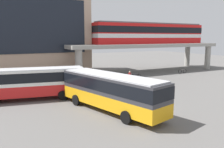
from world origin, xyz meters
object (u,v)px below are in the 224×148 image
at_px(station_building, 4,31).
at_px(bicycle_green, 118,77).
at_px(train, 151,33).
at_px(bicycle_black, 136,76).
at_px(pedestrian_near_building, 130,78).
at_px(bus_main, 111,89).
at_px(bicycle_silver, 182,71).
at_px(bus_secondary, 31,80).

xyz_separation_m(station_building, bicycle_green, (14.96, -11.19, -6.97)).
bearing_deg(train, station_building, 166.30).
relative_size(bicycle_black, pedestrian_near_building, 1.00).
relative_size(bus_main, bicycle_black, 6.40).
bearing_deg(bicycle_silver, bicycle_black, -175.58).
bearing_deg(bicycle_green, bus_secondary, -155.98).
distance_m(bus_secondary, bicycle_black, 17.33).
height_order(bus_secondary, bicycle_green, bus_secondary).
bearing_deg(station_building, pedestrian_near_building, -45.63).
distance_m(bus_secondary, bicycle_silver, 27.61).
xyz_separation_m(bus_secondary, pedestrian_near_building, (13.37, 2.34, -1.15)).
xyz_separation_m(bicycle_green, pedestrian_near_building, (-0.33, -3.77, 0.48)).
xyz_separation_m(bus_secondary, bicycle_silver, (26.84, 6.23, -1.63)).
bearing_deg(bus_main, train, 45.80).
bearing_deg(bus_secondary, bus_main, -52.72).
height_order(bicycle_silver, pedestrian_near_building, pedestrian_near_building).
relative_size(bicycle_silver, pedestrian_near_building, 1.01).
height_order(bus_secondary, bicycle_black, bus_secondary).
bearing_deg(station_building, bicycle_black, -33.93).
xyz_separation_m(train, bicycle_silver, (3.35, -5.02, -6.77)).
bearing_deg(station_building, bus_main, -74.56).
height_order(train, bicycle_silver, train).
xyz_separation_m(bicycle_black, bicycle_silver, (10.47, 0.81, 0.00)).
height_order(bus_main, bicycle_silver, bus_main).
relative_size(bus_main, pedestrian_near_building, 6.37).
height_order(train, bicycle_green, train).
distance_m(bus_main, bus_secondary, 9.10).
bearing_deg(bicycle_black, station_building, 146.07).
xyz_separation_m(bicycle_green, bicycle_black, (2.68, -0.68, 0.00)).
bearing_deg(bicycle_green, train, 27.73).
height_order(station_building, bicycle_black, station_building).
xyz_separation_m(station_building, bicycle_black, (17.64, -11.87, -6.97)).
bearing_deg(station_building, bus_secondary, -85.82).
distance_m(bus_main, pedestrian_near_building, 12.44).
xyz_separation_m(bicycle_green, bicycle_silver, (13.15, 0.13, 0.00)).
distance_m(train, bicycle_green, 12.98).
relative_size(station_building, train, 1.13).
relative_size(station_building, bicycle_black, 14.71).
bearing_deg(train, bicycle_black, -140.66).
xyz_separation_m(bus_secondary, bicycle_green, (13.70, 6.10, -1.63)).
bearing_deg(station_building, train, -13.70).
bearing_deg(bus_secondary, pedestrian_near_building, 9.91).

